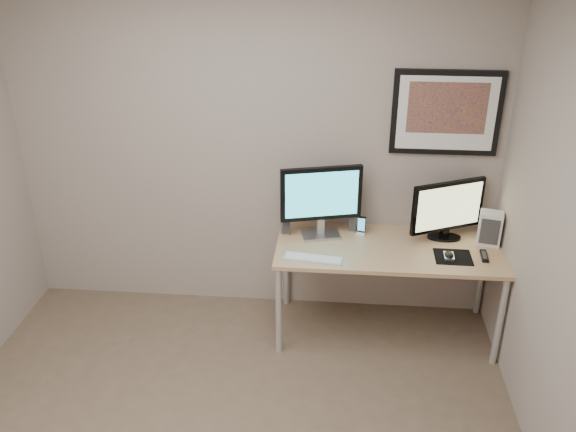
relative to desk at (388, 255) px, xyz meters
The scene contains 13 objects.
room 1.66m from the desk, 137.99° to the right, with size 3.60×3.60×3.60m.
desk is the anchor object (origin of this frame).
framed_art 1.07m from the desk, 43.46° to the left, with size 0.75×0.04×0.60m.
monitor_large 0.63m from the desk, 165.38° to the left, with size 0.58×0.25×0.54m.
monitor_tv 0.53m from the desk, 21.48° to the left, with size 0.53×0.27×0.45m.
speaker_left 0.78m from the desk, 169.37° to the left, with size 0.07×0.07×0.19m, color #A9A9AE.
speaker_right 0.38m from the desk, 137.39° to the left, with size 0.07×0.07×0.18m, color #A9A9AE.
phone_dock 0.30m from the desk, 137.49° to the left, with size 0.07×0.07×0.14m, color black.
keyboard 0.58m from the desk, 157.29° to the right, with size 0.41×0.11×0.01m, color silver.
mousepad 0.45m from the desk, 14.51° to the right, with size 0.25×0.22×0.00m, color black.
mouse 0.43m from the desk, 17.71° to the right, with size 0.06×0.11×0.04m, color black.
remote 0.66m from the desk, ahead, with size 0.04×0.16×0.02m, color black.
fan_unit 0.74m from the desk, ahead, with size 0.16×0.12×0.25m, color silver.
Camera 1 is at (0.61, -2.50, 2.83)m, focal length 38.00 mm.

